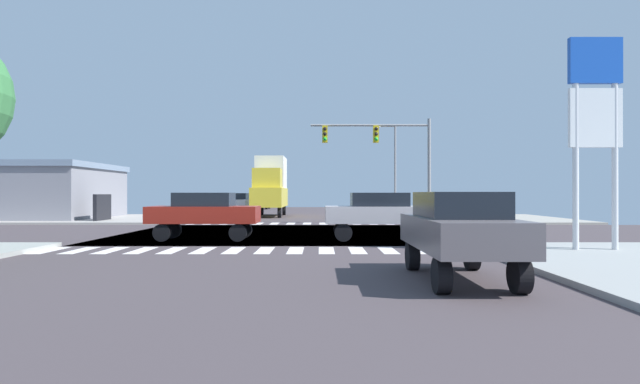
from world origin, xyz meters
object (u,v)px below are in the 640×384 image
(box_truck_farside_1, at_px, (268,185))
(sedan_middle_4, at_px, (236,202))
(gas_station_sign, at_px, (592,108))
(street_lamp, at_px, (389,161))
(sedan_queued_3, at_px, (377,212))
(bank_building, at_px, (24,191))
(traffic_signal_mast, at_px, (380,146))
(sedan_nearside_1, at_px, (456,228))
(suv_leading_1, at_px, (259,197))
(sedan_crossing_2, at_px, (202,212))

(box_truck_farside_1, relative_size, sedan_middle_4, 1.67)
(gas_station_sign, height_order, street_lamp, street_lamp)
(sedan_queued_3, height_order, sedan_middle_4, same)
(gas_station_sign, xyz_separation_m, bank_building, (-29.25, 20.40, -2.48))
(traffic_signal_mast, xyz_separation_m, street_lamp, (1.69, 7.91, -0.44))
(sedan_queued_3, bearing_deg, sedan_middle_4, 21.82)
(traffic_signal_mast, height_order, gas_station_sign, gas_station_sign)
(gas_station_sign, height_order, sedan_nearside_1, gas_station_sign)
(sedan_middle_4, bearing_deg, sedan_queued_3, 111.82)
(bank_building, bearing_deg, suv_leading_1, 60.64)
(sedan_nearside_1, height_order, suv_leading_1, suv_leading_1)
(bank_building, relative_size, sedan_queued_3, 2.93)
(box_truck_farside_1, bearing_deg, sedan_queued_3, 107.07)
(bank_building, bearing_deg, box_truck_farside_1, 17.22)
(box_truck_farside_1, height_order, suv_leading_1, box_truck_farside_1)
(traffic_signal_mast, height_order, sedan_nearside_1, traffic_signal_mast)
(suv_leading_1, bearing_deg, bank_building, 60.64)
(gas_station_sign, distance_m, bank_building, 35.75)
(sedan_crossing_2, bearing_deg, sedan_nearside_1, -141.10)
(sedan_queued_3, bearing_deg, street_lamp, -9.63)
(traffic_signal_mast, relative_size, gas_station_sign, 1.10)
(gas_station_sign, distance_m, sedan_nearside_1, 7.91)
(sedan_nearside_1, relative_size, sedan_queued_3, 1.00)
(box_truck_farside_1, bearing_deg, sedan_crossing_2, 88.41)
(sedan_nearside_1, distance_m, sedan_middle_4, 34.37)
(bank_building, xyz_separation_m, sedan_crossing_2, (16.22, -15.66, -0.87))
(sedan_nearside_1, bearing_deg, suv_leading_1, 101.40)
(traffic_signal_mast, distance_m, sedan_crossing_2, 13.85)
(gas_station_sign, xyz_separation_m, sedan_queued_3, (-6.05, 4.75, -3.35))
(traffic_signal_mast, height_order, street_lamp, street_lamp)
(gas_station_sign, xyz_separation_m, suv_leading_1, (-15.45, 44.93, -3.08))
(bank_building, distance_m, sedan_nearside_1, 34.56)
(traffic_signal_mast, distance_m, box_truck_farside_1, 13.25)
(street_lamp, distance_m, sedan_nearside_1, 27.99)
(suv_leading_1, height_order, sedan_middle_4, suv_leading_1)
(suv_leading_1, bearing_deg, sedan_crossing_2, 93.45)
(traffic_signal_mast, distance_m, gas_station_sign, 15.84)
(sedan_nearside_1, height_order, box_truck_farside_1, box_truck_farside_1)
(sedan_middle_4, bearing_deg, street_lamp, 157.48)
(street_lamp, relative_size, bank_building, 0.56)
(suv_leading_1, xyz_separation_m, sedan_middle_4, (0.00, -16.70, -0.28))
(suv_leading_1, distance_m, sedan_middle_4, 16.70)
(bank_building, relative_size, sedan_crossing_2, 2.93)
(suv_leading_1, bearing_deg, box_truck_farside_1, 98.82)
(sedan_crossing_2, bearing_deg, traffic_signal_mast, -38.95)
(sedan_nearside_1, bearing_deg, sedan_queued_3, 93.62)
(sedan_nearside_1, bearing_deg, box_truck_farside_1, 103.03)
(sedan_nearside_1, distance_m, suv_leading_1, 50.58)
(bank_building, xyz_separation_m, suv_leading_1, (13.80, 24.53, -0.60))
(bank_building, height_order, sedan_crossing_2, bank_building)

